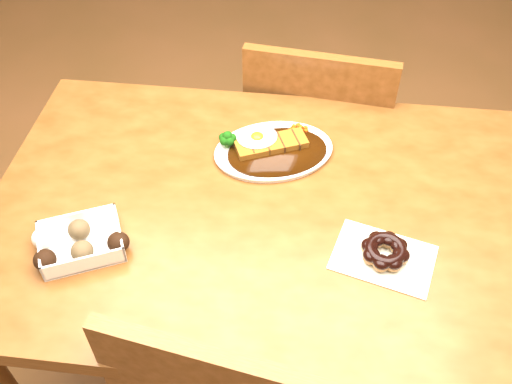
# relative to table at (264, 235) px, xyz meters

# --- Properties ---
(ground) EXTENTS (6.00, 6.00, 0.00)m
(ground) POSITION_rel_table_xyz_m (0.00, 0.00, -0.65)
(ground) COLOR brown
(ground) RESTS_ON ground
(table) EXTENTS (1.20, 0.80, 0.75)m
(table) POSITION_rel_table_xyz_m (0.00, 0.00, 0.00)
(table) COLOR #522E10
(table) RESTS_ON ground
(chair_far) EXTENTS (0.46, 0.46, 0.87)m
(chair_far) POSITION_rel_table_xyz_m (0.11, 0.54, -0.17)
(chair_far) COLOR #522E10
(chair_far) RESTS_ON ground
(katsu_curry_plate) EXTENTS (0.32, 0.28, 0.06)m
(katsu_curry_plate) POSITION_rel_table_xyz_m (-0.00, 0.17, 0.11)
(katsu_curry_plate) COLOR white
(katsu_curry_plate) RESTS_ON table
(donut_box) EXTENTS (0.20, 0.18, 0.05)m
(donut_box) POSITION_rel_table_xyz_m (-0.36, -0.16, 0.12)
(donut_box) COLOR white
(donut_box) RESTS_ON table
(pon_de_ring) EXTENTS (0.22, 0.18, 0.04)m
(pon_de_ring) POSITION_rel_table_xyz_m (0.25, -0.11, 0.12)
(pon_de_ring) COLOR silver
(pon_de_ring) RESTS_ON table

